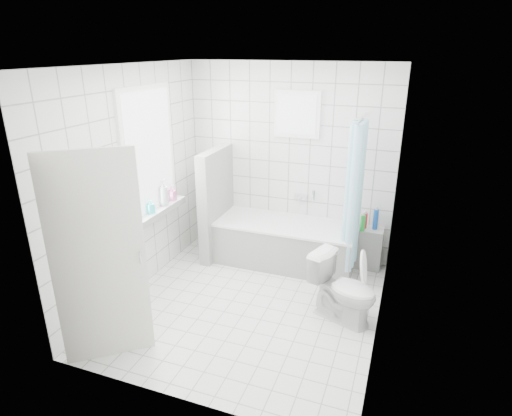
% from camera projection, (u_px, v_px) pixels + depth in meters
% --- Properties ---
extents(ground, '(3.00, 3.00, 0.00)m').
position_uv_depth(ground, '(249.00, 305.00, 4.88)').
color(ground, white).
rests_on(ground, ground).
extents(ceiling, '(3.00, 3.00, 0.00)m').
position_uv_depth(ceiling, '(248.00, 65.00, 3.96)').
color(ceiling, white).
rests_on(ceiling, ground).
extents(wall_back, '(2.80, 0.02, 2.60)m').
position_uv_depth(wall_back, '(289.00, 163.00, 5.74)').
color(wall_back, white).
rests_on(wall_back, ground).
extents(wall_front, '(2.80, 0.02, 2.60)m').
position_uv_depth(wall_front, '(175.00, 261.00, 3.10)').
color(wall_front, white).
rests_on(wall_front, ground).
extents(wall_left, '(0.02, 3.00, 2.60)m').
position_uv_depth(wall_left, '(134.00, 183.00, 4.87)').
color(wall_left, white).
rests_on(wall_left, ground).
extents(wall_right, '(0.02, 3.00, 2.60)m').
position_uv_depth(wall_right, '(389.00, 214.00, 3.97)').
color(wall_right, white).
rests_on(wall_right, ground).
extents(window_left, '(0.01, 0.90, 1.40)m').
position_uv_depth(window_left, '(150.00, 152.00, 5.01)').
color(window_left, white).
rests_on(window_left, wall_left).
extents(window_back, '(0.50, 0.01, 0.50)m').
position_uv_depth(window_back, '(297.00, 115.00, 5.44)').
color(window_back, white).
rests_on(window_back, wall_back).
extents(window_sill, '(0.18, 1.02, 0.08)m').
position_uv_depth(window_sill, '(159.00, 211.00, 5.26)').
color(window_sill, white).
rests_on(window_sill, wall_left).
extents(door, '(0.65, 0.53, 2.00)m').
position_uv_depth(door, '(99.00, 261.00, 3.75)').
color(door, silver).
rests_on(door, ground).
extents(bathtub, '(1.84, 0.77, 0.58)m').
position_uv_depth(bathtub, '(286.00, 243.00, 5.74)').
color(bathtub, white).
rests_on(bathtub, ground).
extents(partition_wall, '(0.15, 0.85, 1.50)m').
position_uv_depth(partition_wall, '(216.00, 203.00, 5.85)').
color(partition_wall, white).
rests_on(partition_wall, ground).
extents(tiled_ledge, '(0.40, 0.24, 0.55)m').
position_uv_depth(tiled_ledge, '(366.00, 248.00, 5.63)').
color(tiled_ledge, white).
rests_on(tiled_ledge, ground).
extents(toilet, '(0.81, 0.63, 0.73)m').
position_uv_depth(toilet, '(344.00, 289.00, 4.51)').
color(toilet, white).
rests_on(toilet, ground).
extents(curtain_rod, '(0.02, 0.80, 0.02)m').
position_uv_depth(curtain_rod, '(362.00, 118.00, 4.83)').
color(curtain_rod, silver).
rests_on(curtain_rod, wall_back).
extents(shower_curtain, '(0.14, 0.48, 1.78)m').
position_uv_depth(shower_curtain, '(353.00, 197.00, 5.04)').
color(shower_curtain, '#46B0CF').
rests_on(shower_curtain, curtain_rod).
extents(tub_faucet, '(0.18, 0.06, 0.06)m').
position_uv_depth(tub_faucet, '(301.00, 197.00, 5.80)').
color(tub_faucet, silver).
rests_on(tub_faucet, wall_back).
extents(sill_bottles, '(0.14, 0.59, 0.33)m').
position_uv_depth(sill_bottles, '(163.00, 194.00, 5.30)').
color(sill_bottles, '#D46AA0').
rests_on(sill_bottles, window_sill).
extents(ledge_bottles, '(0.21, 0.18, 0.27)m').
position_uv_depth(ledge_bottles, '(368.00, 221.00, 5.48)').
color(ledge_bottles, red).
rests_on(ledge_bottles, tiled_ledge).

